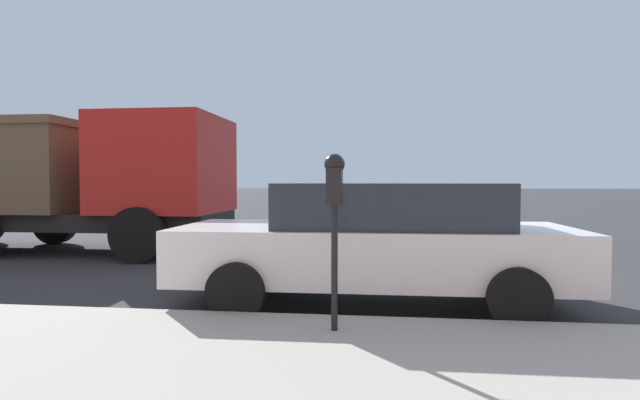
# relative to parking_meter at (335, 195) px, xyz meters

# --- Properties ---
(ground_plane) EXTENTS (220.00, 220.00, 0.00)m
(ground_plane) POSITION_rel_parking_meter_xyz_m (2.73, -0.89, -1.38)
(ground_plane) COLOR #333335
(parking_meter) EXTENTS (0.21, 0.19, 1.63)m
(parking_meter) POSITION_rel_parking_meter_xyz_m (0.00, 0.00, 0.00)
(parking_meter) COLOR black
(parking_meter) RESTS_ON sidewalk
(car_white) EXTENTS (2.10, 4.75, 1.48)m
(car_white) POSITION_rel_parking_meter_xyz_m (1.58, -0.38, -0.59)
(car_white) COLOR silver
(car_white) RESTS_ON ground_plane
(dump_truck) EXTENTS (2.84, 7.65, 2.86)m
(dump_truck) POSITION_rel_parking_meter_xyz_m (5.41, 6.75, 0.24)
(dump_truck) COLOR black
(dump_truck) RESTS_ON ground_plane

